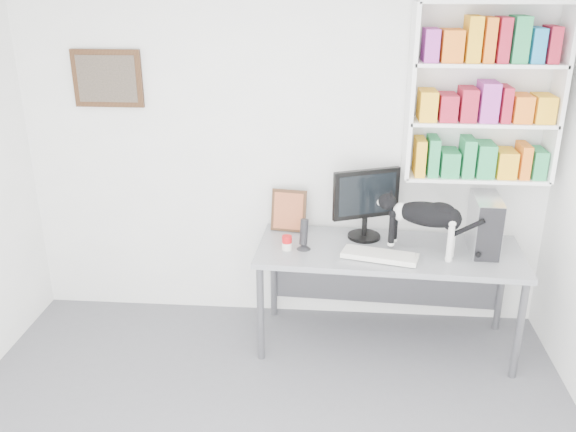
{
  "coord_description": "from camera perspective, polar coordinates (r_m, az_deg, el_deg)",
  "views": [
    {
      "loc": [
        0.39,
        -2.45,
        2.6
      ],
      "look_at": [
        0.07,
        1.53,
        1.03
      ],
      "focal_mm": 38.0,
      "sensor_mm": 36.0,
      "label": 1
    }
  ],
  "objects": [
    {
      "name": "room",
      "position": [
        2.78,
        -3.95,
        -5.3
      ],
      "size": [
        4.01,
        4.01,
        2.7
      ],
      "color": "#5A5A60",
      "rests_on": "ground"
    },
    {
      "name": "bookshelf",
      "position": [
        4.48,
        17.88,
        10.86
      ],
      "size": [
        1.03,
        0.28,
        1.24
      ],
      "primitive_type": "cube",
      "color": "white",
      "rests_on": "room"
    },
    {
      "name": "wall_art",
      "position": [
        4.78,
        -16.54,
        12.23
      ],
      "size": [
        0.52,
        0.04,
        0.42
      ],
      "primitive_type": "cube",
      "color": "#482C17",
      "rests_on": "room"
    },
    {
      "name": "desk",
      "position": [
        4.6,
        9.14,
        -7.52
      ],
      "size": [
        1.91,
        0.82,
        0.78
      ],
      "primitive_type": "cube",
      "rotation": [
        0.0,
        0.0,
        -0.05
      ],
      "color": "gray",
      "rests_on": "room"
    },
    {
      "name": "monitor",
      "position": [
        4.49,
        7.27,
        1.17
      ],
      "size": [
        0.56,
        0.42,
        0.54
      ],
      "primitive_type": "cube",
      "rotation": [
        0.0,
        0.0,
        0.39
      ],
      "color": "black",
      "rests_on": "desk"
    },
    {
      "name": "keyboard",
      "position": [
        4.27,
        8.59,
        -3.66
      ],
      "size": [
        0.55,
        0.32,
        0.04
      ],
      "primitive_type": "cube",
      "rotation": [
        0.0,
        0.0,
        -0.24
      ],
      "color": "silver",
      "rests_on": "desk"
    },
    {
      "name": "pc_tower",
      "position": [
        4.49,
        17.91,
        -0.73
      ],
      "size": [
        0.2,
        0.41,
        0.4
      ],
      "primitive_type": "cube",
      "rotation": [
        0.0,
        0.0,
        -0.04
      ],
      "color": "silver",
      "rests_on": "desk"
    },
    {
      "name": "speaker",
      "position": [
        4.32,
        1.5,
        -1.68
      ],
      "size": [
        0.13,
        0.13,
        0.23
      ],
      "primitive_type": "cylinder",
      "rotation": [
        0.0,
        0.0,
        -0.29
      ],
      "color": "black",
      "rests_on": "desk"
    },
    {
      "name": "leaning_print",
      "position": [
        4.63,
        0.07,
        0.58
      ],
      "size": [
        0.28,
        0.14,
        0.33
      ],
      "primitive_type": "cube",
      "rotation": [
        0.0,
        0.0,
        -0.14
      ],
      "color": "#482C17",
      "rests_on": "desk"
    },
    {
      "name": "soup_can",
      "position": [
        4.34,
        -0.1,
        -2.52
      ],
      "size": [
        0.08,
        0.08,
        0.1
      ],
      "primitive_type": "cylinder",
      "rotation": [
        0.0,
        0.0,
        -0.16
      ],
      "color": "red",
      "rests_on": "desk"
    },
    {
      "name": "cat",
      "position": [
        4.31,
        12.67,
        -1.05
      ],
      "size": [
        0.68,
        0.39,
        0.41
      ],
      "primitive_type": null,
      "rotation": [
        0.0,
        0.0,
        -0.34
      ],
      "color": "black",
      "rests_on": "desk"
    }
  ]
}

